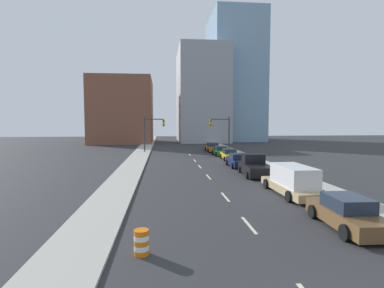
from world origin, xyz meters
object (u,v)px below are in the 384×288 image
(traffic_signal_left, at_px, (150,130))
(box_truck_tan, at_px, (293,181))
(pickup_truck_black, at_px, (255,167))
(sedan_orange, at_px, (213,147))
(sedan_yellow, at_px, (229,155))
(sedan_brown, at_px, (347,213))
(traffic_barrel, at_px, (141,242))
(traffic_signal_right, at_px, (223,130))
(sedan_navy, at_px, (238,161))
(sedan_green, at_px, (220,151))

(traffic_signal_left, xyz_separation_m, box_truck_tan, (10.79, -29.86, -2.75))
(pickup_truck_black, height_order, sedan_orange, pickup_truck_black)
(sedan_yellow, bearing_deg, sedan_brown, -88.33)
(traffic_barrel, distance_m, sedan_yellow, 29.21)
(traffic_signal_left, height_order, sedan_orange, traffic_signal_left)
(box_truck_tan, bearing_deg, traffic_signal_left, 108.97)
(traffic_signal_right, relative_size, sedan_yellow, 1.20)
(box_truck_tan, xyz_separation_m, sedan_navy, (-0.51, 12.96, -0.30))
(traffic_signal_left, bearing_deg, traffic_barrel, -88.26)
(pickup_truck_black, bearing_deg, box_truck_tan, -84.89)
(traffic_barrel, height_order, sedan_brown, sedan_brown)
(traffic_signal_left, distance_m, box_truck_tan, 31.87)
(box_truck_tan, bearing_deg, sedan_orange, 89.94)
(traffic_signal_left, relative_size, pickup_truck_black, 1.09)
(sedan_brown, relative_size, sedan_navy, 1.08)
(pickup_truck_black, xyz_separation_m, sedan_yellow, (0.21, 11.65, -0.14))
(traffic_signal_right, height_order, pickup_truck_black, traffic_signal_right)
(traffic_signal_right, relative_size, sedan_orange, 1.29)
(traffic_barrel, relative_size, pickup_truck_black, 0.18)
(pickup_truck_black, xyz_separation_m, sedan_navy, (-0.24, 5.38, -0.13))
(sedan_yellow, relative_size, sedan_orange, 1.07)
(pickup_truck_black, relative_size, sedan_yellow, 1.10)
(sedan_orange, bearing_deg, traffic_signal_left, -179.14)
(traffic_barrel, relative_size, sedan_brown, 0.20)
(traffic_signal_left, distance_m, sedan_orange, 10.78)
(traffic_signal_right, relative_size, box_truck_tan, 0.92)
(sedan_orange, bearing_deg, pickup_truck_black, -90.54)
(traffic_signal_left, height_order, traffic_barrel, traffic_signal_left)
(traffic_signal_left, height_order, sedan_green, traffic_signal_left)
(sedan_brown, relative_size, box_truck_tan, 0.76)
(sedan_brown, distance_m, box_truck_tan, 6.43)
(sedan_navy, height_order, sedan_orange, sedan_orange)
(sedan_brown, height_order, sedan_navy, sedan_brown)
(traffic_signal_right, xyz_separation_m, box_truck_tan, (-1.33, -29.86, -2.75))
(sedan_yellow, height_order, sedan_green, sedan_yellow)
(traffic_signal_left, bearing_deg, sedan_brown, -73.81)
(pickup_truck_black, bearing_deg, sedan_yellow, 92.09)
(box_truck_tan, bearing_deg, traffic_barrel, -139.94)
(sedan_brown, bearing_deg, sedan_yellow, 91.88)
(traffic_signal_right, height_order, box_truck_tan, traffic_signal_right)
(traffic_signal_left, bearing_deg, sedan_yellow, -44.70)
(traffic_signal_right, height_order, sedan_navy, traffic_signal_right)
(traffic_barrel, xyz_separation_m, pickup_truck_black, (9.36, 15.94, 0.31))
(sedan_navy, bearing_deg, sedan_orange, 89.34)
(traffic_barrel, height_order, sedan_orange, sedan_orange)
(sedan_yellow, distance_m, sedan_orange, 10.96)
(traffic_barrel, xyz_separation_m, sedan_yellow, (9.58, 27.59, 0.17))
(sedan_orange, bearing_deg, box_truck_tan, -90.15)
(traffic_signal_left, height_order, sedan_yellow, traffic_signal_left)
(box_truck_tan, relative_size, sedan_green, 1.46)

